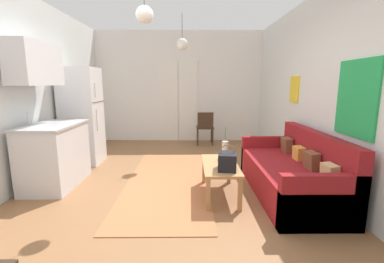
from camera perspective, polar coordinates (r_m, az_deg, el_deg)
ground_plane at (r=3.59m, az=-4.79°, el=-15.09°), size 4.83×7.82×0.10m
wall_back at (r=6.89m, az=-2.74°, el=9.57°), size 4.43×0.13×2.81m
wall_right at (r=3.75m, az=30.27°, el=7.65°), size 0.12×7.42×2.81m
area_rug at (r=4.13m, az=-5.26°, el=-10.74°), size 1.23×3.00×0.01m
couch at (r=3.86m, az=21.33°, el=-8.70°), size 0.87×1.97×0.86m
coffee_table at (r=3.54m, az=6.15°, el=-8.03°), size 0.46×0.97×0.44m
bamboo_vase at (r=3.80m, az=7.23°, el=-3.88°), size 0.09×0.09×0.46m
handbag at (r=3.28m, az=7.68°, el=-6.41°), size 0.26×0.31×0.32m
refrigerator at (r=5.27m, az=-22.89°, el=3.03°), size 0.66×0.63×1.78m
kitchen_counter at (r=4.30m, az=-28.46°, el=-0.68°), size 0.65×1.08×2.05m
accent_chair at (r=6.38m, az=2.88°, el=1.17°), size 0.42×0.40×0.82m
pendant_lamp_near at (r=3.57m, az=-10.33°, el=23.83°), size 0.22×0.22×0.59m
pendant_lamp_far at (r=5.31m, az=-2.15°, el=18.53°), size 0.22×0.22×0.68m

